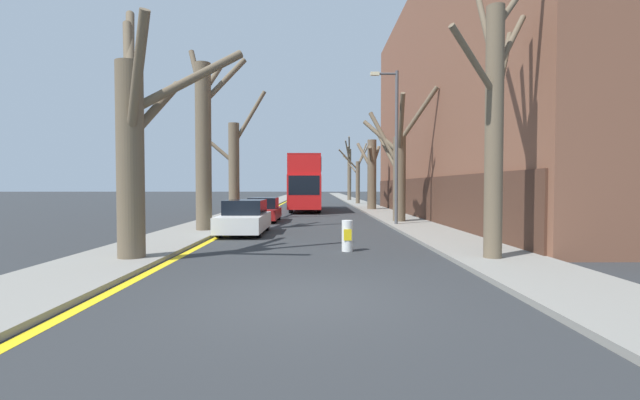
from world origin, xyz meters
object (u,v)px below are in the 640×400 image
object	(u,v)px
parked_car_1	(263,210)
lamp_post	(395,140)
street_tree_left_1	(204,138)
double_decker_bus	(306,181)
traffic_bollard	(347,236)
street_tree_right_4	(349,172)
parked_car_0	(245,218)
street_tree_right_0	(496,112)
street_tree_left_2	(235,166)
street_tree_right_3	(357,177)
street_tree_right_2	(372,173)
street_tree_left_0	(135,138)
street_tree_right_1	(398,166)

from	to	relation	value
parked_car_1	lamp_post	size ratio (longest dim) A/B	0.52
street_tree_left_1	double_decker_bus	distance (m)	16.98
lamp_post	traffic_bollard	world-z (taller)	lamp_post
street_tree_right_4	parked_car_0	bearing A→B (deg)	-100.53
street_tree_right_0	street_tree_right_4	bearing A→B (deg)	90.28
street_tree_left_2	street_tree_right_0	world-z (taller)	street_tree_right_0
street_tree_right_0	lamp_post	world-z (taller)	street_tree_right_0
street_tree_left_1	street_tree_right_3	bearing A→B (deg)	71.77
double_decker_bus	traffic_bollard	world-z (taller)	double_decker_bus
street_tree_right_2	street_tree_right_4	distance (m)	23.28
double_decker_bus	street_tree_left_0	bearing A→B (deg)	-99.56
street_tree_left_1	street_tree_left_2	xyz separation A→B (m)	(-0.01, 6.88, -0.85)
parked_car_0	lamp_post	bearing A→B (deg)	25.19
street_tree_left_1	street_tree_right_2	world-z (taller)	street_tree_left_1
street_tree_left_0	street_tree_right_2	bearing A→B (deg)	68.53
street_tree_left_0	lamp_post	size ratio (longest dim) A/B	0.96
street_tree_right_0	traffic_bollard	world-z (taller)	street_tree_right_0
street_tree_left_1	parked_car_1	bearing A→B (deg)	72.46
street_tree_right_1	street_tree_right_2	bearing A→B (deg)	89.24
street_tree_right_3	parked_car_1	distance (m)	24.00
street_tree_left_0	parked_car_0	world-z (taller)	street_tree_left_0
street_tree_left_2	street_tree_right_3	size ratio (longest dim) A/B	1.11
parked_car_0	street_tree_right_4	bearing A→B (deg)	79.47
parked_car_0	traffic_bollard	size ratio (longest dim) A/B	4.49
street_tree_left_0	street_tree_right_4	bearing A→B (deg)	78.80
street_tree_right_2	street_tree_right_3	xyz separation A→B (m)	(-0.08, 11.66, -0.06)
street_tree_right_3	double_decker_bus	distance (m)	13.17
street_tree_right_0	street_tree_left_1	bearing A→B (deg)	142.58
lamp_post	parked_car_1	bearing A→B (deg)	155.89
street_tree_right_1	street_tree_right_3	bearing A→B (deg)	89.81
street_tree_right_1	traffic_bollard	size ratio (longest dim) A/B	7.43
street_tree_left_0	street_tree_left_2	size ratio (longest dim) A/B	0.96
parked_car_1	double_decker_bus	bearing A→B (deg)	78.44
street_tree_left_2	street_tree_right_3	distance (m)	23.51
street_tree_left_0	traffic_bollard	bearing A→B (deg)	15.93
street_tree_right_0	parked_car_1	world-z (taller)	street_tree_right_0
street_tree_right_1	street_tree_left_1	bearing A→B (deg)	-154.31
street_tree_left_1	street_tree_right_3	size ratio (longest dim) A/B	1.17
street_tree_left_1	street_tree_right_0	distance (m)	12.10
parked_car_0	lamp_post	size ratio (longest dim) A/B	0.56
street_tree_right_3	parked_car_1	xyz separation A→B (m)	(-7.54, -22.65, -2.43)
street_tree_left_2	parked_car_1	xyz separation A→B (m)	(1.84, -1.10, -2.60)
street_tree_right_0	street_tree_right_3	world-z (taller)	street_tree_right_0
street_tree_left_2	double_decker_bus	world-z (taller)	street_tree_left_2
street_tree_left_0	traffic_bollard	distance (m)	6.65
double_decker_bus	lamp_post	bearing A→B (deg)	-70.89
double_decker_bus	parked_car_1	distance (m)	11.01
street_tree_left_2	double_decker_bus	distance (m)	10.38
street_tree_left_2	traffic_bollard	size ratio (longest dim) A/B	8.04
street_tree_left_1	street_tree_right_1	world-z (taller)	street_tree_left_1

